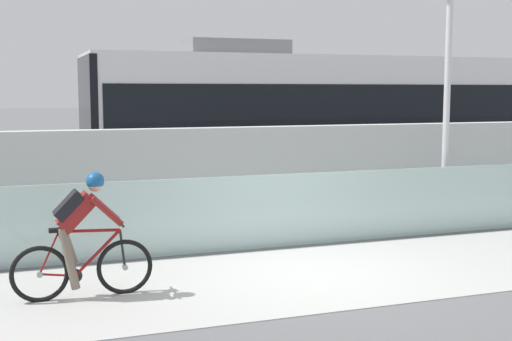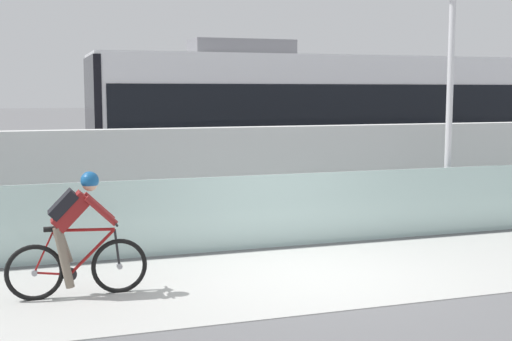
% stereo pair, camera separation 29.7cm
% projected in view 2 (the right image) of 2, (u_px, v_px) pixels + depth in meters
% --- Properties ---
extents(ground_plane, '(200.00, 200.00, 0.00)m').
position_uv_depth(ground_plane, '(313.00, 275.00, 9.74)').
color(ground_plane, slate).
extents(bike_path_deck, '(32.00, 3.20, 0.01)m').
position_uv_depth(bike_path_deck, '(313.00, 275.00, 9.74)').
color(bike_path_deck, beige).
rests_on(bike_path_deck, ground).
extents(glass_parapet, '(32.00, 0.05, 1.23)m').
position_uv_depth(glass_parapet, '(270.00, 211.00, 11.41)').
color(glass_parapet, silver).
rests_on(glass_parapet, ground).
extents(concrete_barrier_wall, '(32.00, 0.36, 1.94)m').
position_uv_depth(concrete_barrier_wall, '(238.00, 178.00, 13.07)').
color(concrete_barrier_wall, silver).
rests_on(concrete_barrier_wall, ground).
extents(tram_rail_near, '(32.00, 0.08, 0.01)m').
position_uv_depth(tram_rail_near, '(207.00, 206.00, 15.52)').
color(tram_rail_near, '#595654').
rests_on(tram_rail_near, ground).
extents(tram_rail_far, '(32.00, 0.08, 0.01)m').
position_uv_depth(tram_rail_far, '(192.00, 197.00, 16.87)').
color(tram_rail_far, '#595654').
rests_on(tram_rail_far, ground).
extents(tram, '(11.06, 2.54, 3.81)m').
position_uv_depth(tram, '(317.00, 120.00, 16.92)').
color(tram, silver).
rests_on(tram, ground).
extents(cyclist_on_bike, '(1.77, 0.58, 1.61)m').
position_uv_depth(cyclist_on_bike, '(76.00, 235.00, 8.62)').
color(cyclist_on_bike, black).
rests_on(cyclist_on_bike, ground).
extents(lamp_post_antenna, '(0.28, 0.28, 5.20)m').
position_uv_depth(lamp_post_antenna, '(451.00, 54.00, 12.52)').
color(lamp_post_antenna, gray).
rests_on(lamp_post_antenna, ground).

